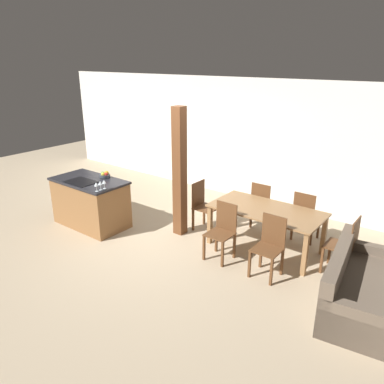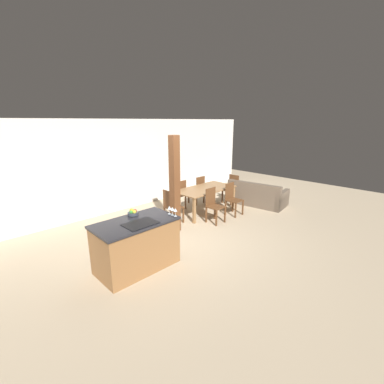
{
  "view_description": "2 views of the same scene",
  "coord_description": "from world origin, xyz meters",
  "px_view_note": "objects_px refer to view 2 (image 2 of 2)",
  "views": [
    {
      "loc": [
        4.23,
        -4.52,
        3.11
      ],
      "look_at": [
        0.6,
        0.2,
        0.95
      ],
      "focal_mm": 35.0,
      "sensor_mm": 36.0,
      "label": 1
    },
    {
      "loc": [
        -3.68,
        -4.12,
        2.64
      ],
      "look_at": [
        0.6,
        0.2,
        0.95
      ],
      "focal_mm": 24.0,
      "sensor_mm": 36.0,
      "label": 2
    }
  ],
  "objects_px": {
    "dining_chair_near_right": "(232,198)",
    "couch": "(257,196)",
    "dining_chair_far_right": "(198,189)",
    "dining_chair_foot_end": "(232,188)",
    "dining_table": "(205,191)",
    "dining_chair_far_left": "(179,194)",
    "kitchen_island": "(137,245)",
    "timber_post": "(175,185)",
    "dining_chair_head_end": "(172,206)",
    "wine_glass_near": "(175,210)",
    "wine_glass_middle": "(172,209)",
    "wine_glass_far": "(169,208)",
    "dining_chair_near_left": "(214,205)",
    "fruit_bowl": "(133,213)"
  },
  "relations": [
    {
      "from": "wine_glass_middle",
      "to": "couch",
      "type": "bearing_deg",
      "value": 9.7
    },
    {
      "from": "dining_chair_far_left",
      "to": "couch",
      "type": "bearing_deg",
      "value": 147.51
    },
    {
      "from": "dining_chair_far_left",
      "to": "dining_chair_foot_end",
      "type": "relative_size",
      "value": 1.0
    },
    {
      "from": "timber_post",
      "to": "kitchen_island",
      "type": "bearing_deg",
      "value": -154.56
    },
    {
      "from": "kitchen_island",
      "to": "dining_chair_near_right",
      "type": "relative_size",
      "value": 1.59
    },
    {
      "from": "wine_glass_middle",
      "to": "dining_chair_far_left",
      "type": "relative_size",
      "value": 0.17
    },
    {
      "from": "kitchen_island",
      "to": "timber_post",
      "type": "xyz_separation_m",
      "value": [
        1.6,
        0.76,
        0.71
      ]
    },
    {
      "from": "dining_table",
      "to": "dining_chair_far_left",
      "type": "xyz_separation_m",
      "value": [
        -0.42,
        0.69,
        -0.15
      ]
    },
    {
      "from": "fruit_bowl",
      "to": "wine_glass_near",
      "type": "bearing_deg",
      "value": -50.02
    },
    {
      "from": "dining_table",
      "to": "couch",
      "type": "bearing_deg",
      "value": -21.53
    },
    {
      "from": "couch",
      "to": "wine_glass_far",
      "type": "bearing_deg",
      "value": 90.76
    },
    {
      "from": "couch",
      "to": "wine_glass_near",
      "type": "bearing_deg",
      "value": 93.01
    },
    {
      "from": "dining_chair_far_left",
      "to": "timber_post",
      "type": "relative_size",
      "value": 0.4
    },
    {
      "from": "dining_table",
      "to": "dining_chair_near_left",
      "type": "relative_size",
      "value": 2.0
    },
    {
      "from": "dining_chair_head_end",
      "to": "dining_table",
      "type": "bearing_deg",
      "value": -90.0
    },
    {
      "from": "dining_chair_far_left",
      "to": "dining_chair_foot_end",
      "type": "bearing_deg",
      "value": 158.01
    },
    {
      "from": "dining_table",
      "to": "dining_chair_near_right",
      "type": "distance_m",
      "value": 0.82
    },
    {
      "from": "wine_glass_near",
      "to": "dining_chair_near_right",
      "type": "bearing_deg",
      "value": 15.73
    },
    {
      "from": "couch",
      "to": "wine_glass_middle",
      "type": "bearing_deg",
      "value": 91.89
    },
    {
      "from": "timber_post",
      "to": "dining_chair_head_end",
      "type": "bearing_deg",
      "value": 60.95
    },
    {
      "from": "dining_chair_far_right",
      "to": "dining_chair_foot_end",
      "type": "height_order",
      "value": "same"
    },
    {
      "from": "dining_chair_far_right",
      "to": "timber_post",
      "type": "distance_m",
      "value": 2.34
    },
    {
      "from": "dining_chair_far_right",
      "to": "dining_chair_foot_end",
      "type": "xyz_separation_m",
      "value": [
        0.88,
        -0.69,
        0.0
      ]
    },
    {
      "from": "dining_chair_far_right",
      "to": "dining_chair_foot_end",
      "type": "bearing_deg",
      "value": 141.9
    },
    {
      "from": "dining_chair_near_right",
      "to": "couch",
      "type": "height_order",
      "value": "dining_chair_near_right"
    },
    {
      "from": "wine_glass_near",
      "to": "dining_chair_near_left",
      "type": "distance_m",
      "value": 2.28
    },
    {
      "from": "wine_glass_near",
      "to": "wine_glass_middle",
      "type": "height_order",
      "value": "same"
    },
    {
      "from": "couch",
      "to": "kitchen_island",
      "type": "bearing_deg",
      "value": 87.72
    },
    {
      "from": "fruit_bowl",
      "to": "timber_post",
      "type": "relative_size",
      "value": 0.09
    },
    {
      "from": "wine_glass_near",
      "to": "dining_chair_head_end",
      "type": "relative_size",
      "value": 0.17
    },
    {
      "from": "kitchen_island",
      "to": "timber_post",
      "type": "distance_m",
      "value": 1.91
    },
    {
      "from": "wine_glass_far",
      "to": "dining_chair_foot_end",
      "type": "xyz_separation_m",
      "value": [
        3.77,
        1.34,
        -0.57
      ]
    },
    {
      "from": "dining_chair_far_left",
      "to": "dining_chair_far_right",
      "type": "distance_m",
      "value": 0.83
    },
    {
      "from": "kitchen_island",
      "to": "wine_glass_far",
      "type": "height_order",
      "value": "wine_glass_far"
    },
    {
      "from": "fruit_bowl",
      "to": "timber_post",
      "type": "height_order",
      "value": "timber_post"
    },
    {
      "from": "couch",
      "to": "timber_post",
      "type": "xyz_separation_m",
      "value": [
        -3.29,
        0.29,
        0.91
      ]
    },
    {
      "from": "timber_post",
      "to": "wine_glass_middle",
      "type": "bearing_deg",
      "value": -133.02
    },
    {
      "from": "wine_glass_middle",
      "to": "dining_chair_foot_end",
      "type": "bearing_deg",
      "value": 20.64
    },
    {
      "from": "dining_chair_near_left",
      "to": "dining_chair_head_end",
      "type": "relative_size",
      "value": 1.0
    },
    {
      "from": "wine_glass_far",
      "to": "dining_chair_head_end",
      "type": "distance_m",
      "value": 1.87
    },
    {
      "from": "wine_glass_near",
      "to": "dining_chair_near_right",
      "type": "relative_size",
      "value": 0.17
    },
    {
      "from": "dining_chair_near_left",
      "to": "dining_chair_foot_end",
      "type": "height_order",
      "value": "same"
    },
    {
      "from": "wine_glass_middle",
      "to": "dining_chair_far_left",
      "type": "height_order",
      "value": "wine_glass_middle"
    },
    {
      "from": "dining_chair_far_left",
      "to": "dining_chair_head_end",
      "type": "height_order",
      "value": "same"
    },
    {
      "from": "kitchen_island",
      "to": "dining_chair_head_end",
      "type": "xyz_separation_m",
      "value": [
        1.83,
        1.17,
        0.02
      ]
    },
    {
      "from": "timber_post",
      "to": "couch",
      "type": "bearing_deg",
      "value": -5.01
    },
    {
      "from": "wine_glass_near",
      "to": "timber_post",
      "type": "height_order",
      "value": "timber_post"
    },
    {
      "from": "dining_chair_far_right",
      "to": "dining_chair_foot_end",
      "type": "relative_size",
      "value": 1.0
    },
    {
      "from": "dining_table",
      "to": "kitchen_island",
      "type": "bearing_deg",
      "value": -159.49
    },
    {
      "from": "kitchen_island",
      "to": "fruit_bowl",
      "type": "height_order",
      "value": "fruit_bowl"
    }
  ]
}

